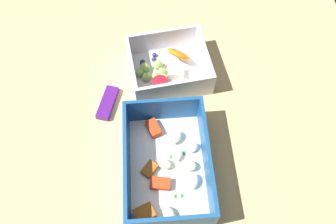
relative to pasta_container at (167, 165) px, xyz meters
The scene contains 4 objects.
table_surface 12.40cm from the pasta_container, ahead, with size 80.00×80.00×2.00cm, color tan.
pasta_container is the anchor object (origin of this frame).
fruit_bowl 20.02cm from the pasta_container, ahead, with size 14.71×16.21×5.65cm.
candy_bar 17.16cm from the pasta_container, 36.20° to the left, with size 7.00×2.40×1.20cm, color #51197A.
Camera 1 is at (-30.54, 3.41, 56.07)cm, focal length 35.25 mm.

